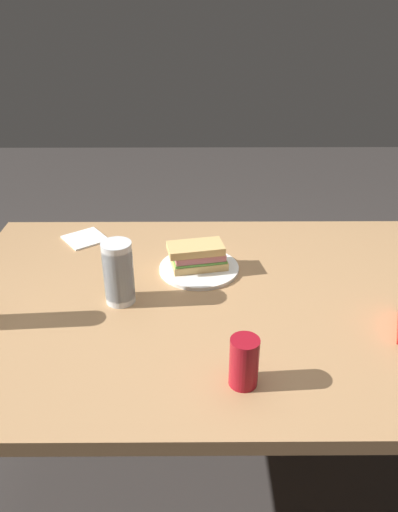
{
  "coord_description": "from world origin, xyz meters",
  "views": [
    {
      "loc": [
        0.11,
        1.19,
        1.51
      ],
      "look_at": [
        0.11,
        -0.15,
        0.77
      ],
      "focal_mm": 34.37,
      "sensor_mm": 36.0,
      "label": 1
    }
  ],
  "objects_px": {
    "soda_can_red": "(244,362)",
    "dining_table": "(235,319)",
    "plastic_cup_stack": "(119,273)",
    "paper_plate": "(199,268)",
    "sandwich": "(198,256)"
  },
  "relations": [
    {
      "from": "soda_can_red",
      "to": "dining_table",
      "type": "bearing_deg",
      "value": -91.55
    },
    {
      "from": "dining_table",
      "to": "plastic_cup_stack",
      "type": "bearing_deg",
      "value": 3.29
    },
    {
      "from": "dining_table",
      "to": "paper_plate",
      "type": "height_order",
      "value": "paper_plate"
    },
    {
      "from": "soda_can_red",
      "to": "plastic_cup_stack",
      "type": "distance_m",
      "value": 0.46
    },
    {
      "from": "soda_can_red",
      "to": "plastic_cup_stack",
      "type": "relative_size",
      "value": 0.66
    },
    {
      "from": "dining_table",
      "to": "soda_can_red",
      "type": "relative_size",
      "value": 13.63
    },
    {
      "from": "dining_table",
      "to": "sandwich",
      "type": "bearing_deg",
      "value": -54.22
    },
    {
      "from": "plastic_cup_stack",
      "to": "sandwich",
      "type": "bearing_deg",
      "value": -142.37
    },
    {
      "from": "soda_can_red",
      "to": "plastic_cup_stack",
      "type": "height_order",
      "value": "plastic_cup_stack"
    },
    {
      "from": "dining_table",
      "to": "paper_plate",
      "type": "relative_size",
      "value": 6.61
    },
    {
      "from": "dining_table",
      "to": "sandwich",
      "type": "distance_m",
      "value": 0.23
    },
    {
      "from": "sandwich",
      "to": "soda_can_red",
      "type": "distance_m",
      "value": 0.51
    },
    {
      "from": "paper_plate",
      "to": "soda_can_red",
      "type": "bearing_deg",
      "value": 100.74
    },
    {
      "from": "paper_plate",
      "to": "plastic_cup_stack",
      "type": "relative_size",
      "value": 1.36
    },
    {
      "from": "dining_table",
      "to": "plastic_cup_stack",
      "type": "xyz_separation_m",
      "value": [
        0.33,
        0.02,
        0.17
      ]
    }
  ]
}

